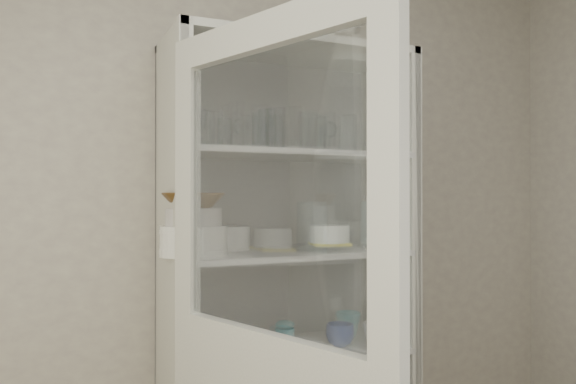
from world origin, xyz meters
name	(u,v)px	position (x,y,z in m)	size (l,w,h in m)	color
wall_back	(225,238)	(0.00, 1.50, 1.30)	(3.60, 0.02, 2.60)	#A99D92
pantry_cabinet	(282,325)	(0.20, 1.34, 0.94)	(1.00, 0.45, 2.10)	beige
tumbler_0	(200,128)	(-0.21, 1.13, 1.73)	(0.07, 0.07, 0.13)	silver
tumbler_1	(261,131)	(0.02, 1.13, 1.73)	(0.07, 0.07, 0.13)	silver
tumbler_2	(275,128)	(0.08, 1.12, 1.74)	(0.08, 0.08, 0.15)	silver
tumbler_3	(276,133)	(0.09, 1.14, 1.72)	(0.06, 0.06, 0.13)	silver
tumbler_4	(309,132)	(0.23, 1.14, 1.74)	(0.07, 0.07, 0.15)	silver
tumbler_5	(348,133)	(0.39, 1.11, 1.73)	(0.07, 0.07, 0.14)	silver
tumbler_6	(388,138)	(0.61, 1.15, 1.73)	(0.07, 0.07, 0.13)	silver
tumbler_7	(213,131)	(-0.12, 1.27, 1.73)	(0.07, 0.07, 0.15)	silver
tumbler_8	(250,134)	(0.04, 1.28, 1.73)	(0.07, 0.07, 0.14)	silver
tumbler_9	(225,135)	(-0.07, 1.27, 1.72)	(0.06, 0.06, 0.12)	silver
tumbler_10	(318,135)	(0.34, 1.28, 1.74)	(0.08, 0.08, 0.16)	silver
tumbler_11	(317,135)	(0.33, 1.26, 1.74)	(0.08, 0.08, 0.15)	silver
goblet_0	(185,132)	(-0.21, 1.36, 1.74)	(0.07, 0.07, 0.15)	silver
goblet_1	(240,134)	(0.02, 1.36, 1.74)	(0.07, 0.07, 0.16)	silver
goblet_2	(329,137)	(0.44, 1.36, 1.74)	(0.07, 0.07, 0.17)	silver
goblet_3	(318,139)	(0.40, 1.40, 1.74)	(0.07, 0.07, 0.15)	silver
plate_stack_front	(194,241)	(-0.21, 1.22, 1.32)	(0.25, 0.25, 0.11)	white
plate_stack_back	(226,238)	(-0.03, 1.39, 1.31)	(0.20, 0.20, 0.10)	white
cream_bowl	(194,217)	(-0.21, 1.22, 1.41)	(0.21, 0.21, 0.07)	beige
terracotta_bowl	(194,200)	(-0.21, 1.22, 1.47)	(0.23, 0.23, 0.06)	#583615
glass_platter	(330,247)	(0.37, 1.24, 1.27)	(0.32, 0.32, 0.02)	silver
yellow_trivet	(330,244)	(0.37, 1.24, 1.28)	(0.15, 0.15, 0.01)	yellow
white_ramekin	(330,234)	(0.37, 1.24, 1.33)	(0.17, 0.17, 0.07)	white
grey_bowl_stack	(375,224)	(0.61, 1.25, 1.36)	(0.13, 0.13, 0.20)	#A2B9B6
mug_blue	(340,335)	(0.41, 1.21, 0.91)	(0.12, 0.12, 0.09)	navy
mug_teal	(348,324)	(0.52, 1.34, 0.91)	(0.11, 0.11, 0.10)	#166C7D
mug_white	(374,333)	(0.55, 1.17, 0.91)	(0.10, 0.10, 0.09)	white
teal_jar	(285,336)	(0.19, 1.28, 0.91)	(0.08, 0.08, 0.10)	#166C7D
measuring_cups	(270,350)	(0.09, 1.20, 0.88)	(0.10, 0.10, 0.04)	silver
white_canister	(198,339)	(-0.18, 1.29, 0.93)	(0.12, 0.12, 0.14)	white
tumbler_12	(268,129)	(0.05, 1.13, 1.73)	(0.07, 0.07, 0.15)	silver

